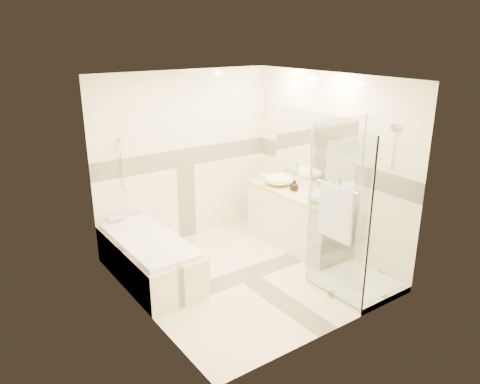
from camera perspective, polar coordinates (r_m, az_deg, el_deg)
room at (r=5.69m, az=1.01°, el=1.27°), size 2.82×3.02×2.52m
bathtub at (r=6.07m, az=-11.02°, el=-7.65°), size 0.75×1.70×0.56m
vanity at (r=6.83m, az=6.81°, el=-3.23°), size 0.58×1.62×0.85m
shower_enclosure at (r=5.79m, az=13.09°, el=-6.95°), size 0.96×0.93×2.04m
vessel_sink_near at (r=6.91m, az=4.79°, el=1.60°), size 0.43×0.43×0.17m
vessel_sink_far at (r=6.30m, az=9.89°, el=-0.40°), size 0.41×0.41×0.16m
faucet_near at (r=7.02m, az=6.16°, el=2.57°), size 0.12×0.03×0.30m
faucet_far at (r=6.43m, az=11.30°, el=0.56°), size 0.11×0.03×0.26m
amenity_bottle_a at (r=6.69m, az=6.50°, el=0.81°), size 0.07×0.07×0.14m
amenity_bottle_b at (r=6.66m, az=6.69°, el=0.78°), size 0.14×0.14×0.15m
folded_towels at (r=7.18m, az=3.00°, el=1.89°), size 0.16×0.24×0.07m
rolled_towel at (r=6.53m, az=-14.89°, el=-3.13°), size 0.20×0.09×0.09m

